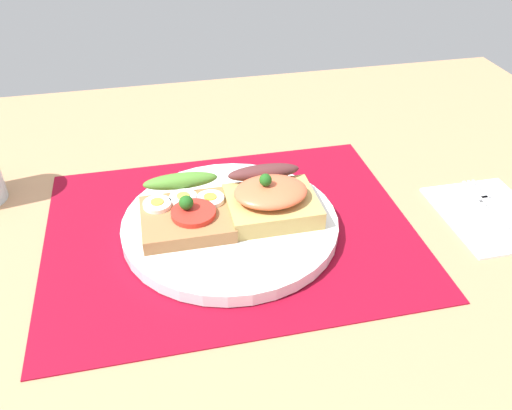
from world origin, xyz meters
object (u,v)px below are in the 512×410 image
Objects in this scene: plate at (230,224)px; sandwich_salmon at (271,198)px; fork at (495,208)px; sandwich_egg_tomato at (185,209)px; napkin at (490,214)px.

plate is 5.50cm from sandwich_salmon.
sandwich_salmon is 27.10cm from fork.
plate is 2.37× the size of sandwich_egg_tomato.
sandwich_salmon is 26.45cm from napkin.
napkin is at bearing -8.16° from sandwich_egg_tomato.
sandwich_salmon reaches higher than napkin.
fork is (0.77, 0.37, 0.46)cm from napkin.
napkin is (25.92, -4.06, -3.41)cm from sandwich_salmon.
napkin is (30.71, -3.80, -0.73)cm from plate.
plate is at bearing -176.86° from sandwich_salmon.
sandwich_salmon is 0.73× the size of napkin.
plate is at bearing 172.95° from napkin.
plate is 5.37cm from sandwich_egg_tomato.
plate is 2.42× the size of sandwich_salmon.
fork is at bearing -7.41° from sandwich_egg_tomato.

